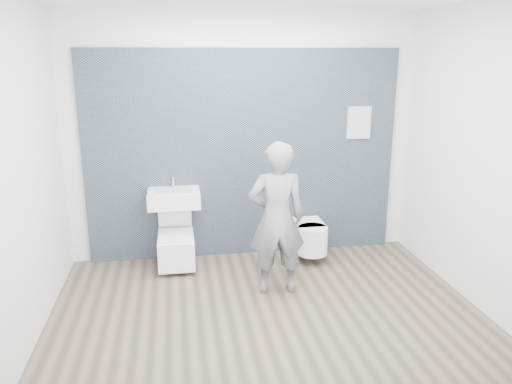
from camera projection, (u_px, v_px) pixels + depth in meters
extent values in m
plane|color=brown|center=(266.00, 311.00, 4.69)|extent=(4.00, 4.00, 0.00)
plane|color=silver|center=(243.00, 138.00, 5.74)|extent=(4.00, 0.00, 4.00)
plane|color=silver|center=(315.00, 222.00, 2.89)|extent=(4.00, 0.00, 4.00)
plane|color=silver|center=(23.00, 175.00, 4.00)|extent=(0.00, 3.00, 3.00)
plane|color=silver|center=(479.00, 158.00, 4.63)|extent=(0.00, 3.00, 3.00)
cube|color=black|center=(244.00, 252.00, 6.09)|extent=(3.60, 0.06, 2.40)
cube|color=white|center=(174.00, 198.00, 5.52)|extent=(0.57, 0.43, 0.17)
cube|color=silver|center=(174.00, 192.00, 5.47)|extent=(0.40, 0.28, 0.03)
cylinder|color=silver|center=(173.00, 181.00, 5.62)|extent=(0.02, 0.02, 0.14)
cylinder|color=silver|center=(173.00, 177.00, 5.56)|extent=(0.02, 0.09, 0.02)
cylinder|color=silver|center=(174.00, 205.00, 5.74)|extent=(0.04, 0.04, 0.11)
cube|color=white|center=(176.00, 249.00, 5.60)|extent=(0.40, 0.57, 0.33)
cylinder|color=silver|center=(176.00, 238.00, 5.52)|extent=(0.28, 0.28, 0.03)
cube|color=white|center=(176.00, 235.00, 5.51)|extent=(0.38, 0.46, 0.02)
cube|color=white|center=(175.00, 212.00, 5.65)|extent=(0.38, 0.16, 0.40)
cube|color=silver|center=(177.00, 251.00, 5.88)|extent=(0.10, 0.06, 0.08)
cube|color=white|center=(307.00, 235.00, 5.90)|extent=(0.35, 0.41, 0.29)
cylinder|color=white|center=(312.00, 241.00, 5.71)|extent=(0.35, 0.35, 0.29)
cube|color=white|center=(308.00, 223.00, 5.83)|extent=(0.33, 0.39, 0.03)
cylinder|color=white|center=(313.00, 228.00, 5.65)|extent=(0.33, 0.33, 0.03)
cube|color=silver|center=(303.00, 238.00, 6.10)|extent=(0.10, 0.06, 0.08)
cube|color=white|center=(352.00, 247.00, 6.26)|extent=(0.28, 0.03, 0.38)
imported|color=slate|center=(277.00, 219.00, 4.89)|extent=(0.57, 0.38, 1.55)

